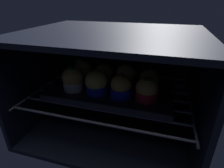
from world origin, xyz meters
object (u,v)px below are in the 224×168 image
muffin_row0_col3 (147,90)px  muffin_row1_col0 (83,72)px  muffin_row1_col3 (149,81)px  muffin_row1_col2 (126,76)px  muffin_row0_col2 (121,87)px  baking_tray (112,90)px  muffin_row0_col1 (96,83)px  muffin_row0_col0 (73,79)px  muffin_row1_col1 (104,74)px

muffin_row0_col3 → muffin_row1_col0: size_ratio=0.93×
muffin_row1_col0 → muffin_row1_col3: (25.61, -0.18, -0.49)cm
muffin_row1_col0 → muffin_row1_col2: bearing=1.6°
muffin_row0_col2 → muffin_row1_col2: (-0.45, 9.00, 0.28)cm
baking_tray → muffin_row0_col1: muffin_row0_col1 is taller
muffin_row1_col0 → muffin_row0_col0: bearing=-91.0°
baking_tray → muffin_row1_col0: size_ratio=4.90×
muffin_row0_col2 → muffin_row1_col2: muffin_row1_col2 is taller
baking_tray → muffin_row1_col1: bearing=138.3°
muffin_row0_col2 → muffin_row0_col1: bearing=-178.9°
muffin_row0_col1 → muffin_row1_col0: (-8.82, 8.70, -0.13)cm
muffin_row1_col2 → muffin_row0_col1: bearing=-131.5°
muffin_row0_col0 → muffin_row1_col1: bearing=43.3°
muffin_row0_col0 → baking_tray: bearing=17.9°
muffin_row1_col1 → muffin_row1_col0: bearing=178.6°
muffin_row0_col1 → muffin_row1_col0: muffin_row1_col0 is taller
muffin_row0_col2 → muffin_row1_col0: size_ratio=0.89×
muffin_row0_col1 → muffin_row1_col3: muffin_row0_col1 is taller
muffin_row0_col0 → muffin_row0_col2: 17.52cm
muffin_row0_col1 → muffin_row0_col3: muffin_row0_col1 is taller
muffin_row0_col2 → muffin_row0_col3: (8.42, 0.25, -0.06)cm
muffin_row0_col1 → muffin_row1_col1: (-0.23, 8.48, -0.22)cm
muffin_row0_col2 → muffin_row1_col3: (8.25, 8.36, -0.31)cm
muffin_row0_col1 → muffin_row1_col1: muffin_row0_col1 is taller
muffin_row0_col1 → muffin_row1_col0: 12.39cm
baking_tray → muffin_row0_col0: 14.55cm
muffin_row0_col0 → muffin_row1_col0: bearing=89.0°
baking_tray → muffin_row1_col3: muffin_row1_col3 is taller
muffin_row0_col0 → muffin_row1_col3: (25.76, 8.25, -0.75)cm
baking_tray → muffin_row1_col1: size_ratio=5.26×
muffin_row0_col3 → muffin_row1_col2: size_ratio=0.98×
muffin_row1_col0 → muffin_row1_col3: muffin_row1_col0 is taller
muffin_row0_col2 → muffin_row1_col0: 19.35cm
muffin_row0_col2 → muffin_row1_col1: (-8.78, 8.32, 0.10)cm
muffin_row1_col0 → muffin_row0_col1: bearing=-44.6°
muffin_row0_col0 → muffin_row1_col0: 8.44cm
muffin_row0_col1 → muffin_row0_col0: bearing=178.3°
muffin_row0_col2 → muffin_row1_col0: bearing=153.8°
muffin_row0_col0 → muffin_row1_col1: (8.73, 8.21, -0.34)cm
muffin_row0_col3 → muffin_row0_col1: bearing=-178.6°
muffin_row0_col1 → muffin_row1_col2: size_ratio=1.02×
muffin_row1_col2 → baking_tray: bearing=-129.8°
muffin_row1_col3 → muffin_row1_col2: bearing=175.8°
muffin_row0_col0 → muffin_row1_col0: size_ratio=1.04×
baking_tray → muffin_row1_col1: 7.25cm
muffin_row1_col0 → baking_tray: bearing=-17.8°
baking_tray → muffin_row0_col3: size_ratio=5.28×
muffin_row1_col2 → muffin_row0_col3: bearing=-44.6°
muffin_row0_col0 → muffin_row0_col2: bearing=-0.3°
muffin_row1_col0 → muffin_row1_col1: bearing=-1.4°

